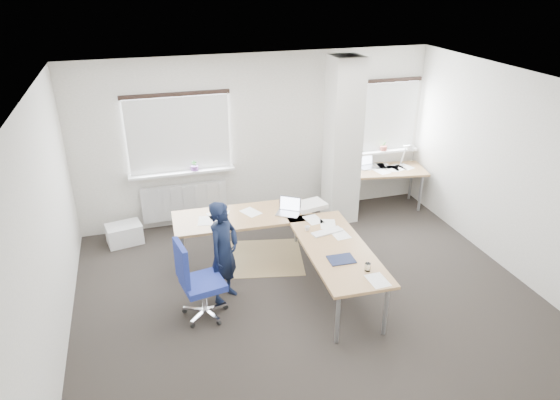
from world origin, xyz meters
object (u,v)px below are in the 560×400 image
object	(u,v)px
task_chair	(201,296)
person	(224,252)
desk_side	(386,171)
desk_main	(291,232)

from	to	relation	value
task_chair	person	bearing A→B (deg)	29.48
desk_side	person	world-z (taller)	person
desk_main	desk_side	bearing A→B (deg)	37.92
task_chair	person	size ratio (longest dim) A/B	0.79
task_chair	desk_main	bearing A→B (deg)	13.02
desk_main	task_chair	world-z (taller)	task_chair
desk_main	desk_side	world-z (taller)	desk_side
desk_main	person	world-z (taller)	person
desk_main	desk_side	distance (m)	2.86
desk_side	task_chair	size ratio (longest dim) A/B	1.36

